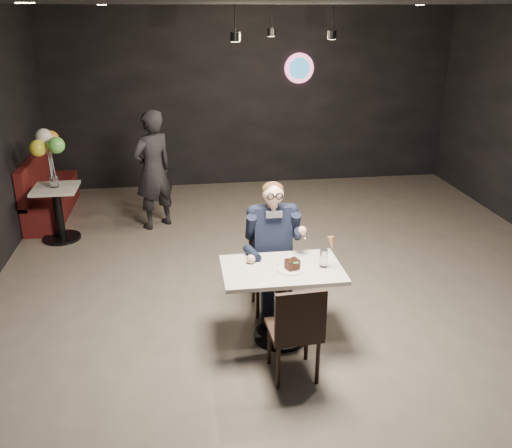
{
  "coord_description": "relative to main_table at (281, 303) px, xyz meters",
  "views": [
    {
      "loc": [
        -1.27,
        -4.87,
        2.97
      ],
      "look_at": [
        -0.56,
        0.1,
        0.95
      ],
      "focal_mm": 38.0,
      "sensor_mm": 36.0,
      "label": 1
    }
  ],
  "objects": [
    {
      "name": "floor",
      "position": [
        0.41,
        0.5,
        -0.38
      ],
      "size": [
        9.0,
        9.0,
        0.0
      ],
      "primitive_type": "plane",
      "color": "#6E645B",
      "rests_on": "ground"
    },
    {
      "name": "wall_sign",
      "position": [
        1.21,
        4.97,
        1.62
      ],
      "size": [
        0.5,
        0.06,
        0.5
      ],
      "primitive_type": null,
      "color": "pink",
      "rests_on": "floor"
    },
    {
      "name": "pendant_lights",
      "position": [
        0.41,
        2.5,
        2.51
      ],
      "size": [
        1.4,
        1.2,
        0.36
      ],
      "primitive_type": "cube",
      "color": "black",
      "rests_on": "floor"
    },
    {
      "name": "main_table",
      "position": [
        0.0,
        0.0,
        0.0
      ],
      "size": [
        1.1,
        0.7,
        0.75
      ],
      "primitive_type": "cube",
      "color": "silver",
      "rests_on": "floor"
    },
    {
      "name": "chair_far",
      "position": [
        0.0,
        0.55,
        0.09
      ],
      "size": [
        0.42,
        0.46,
        0.92
      ],
      "primitive_type": "cube",
      "color": "black",
      "rests_on": "floor"
    },
    {
      "name": "chair_near",
      "position": [
        0.0,
        -0.56,
        0.09
      ],
      "size": [
        0.44,
        0.48,
        0.92
      ],
      "primitive_type": "cube",
      "rotation": [
        0.0,
        0.0,
        0.05
      ],
      "color": "black",
      "rests_on": "floor"
    },
    {
      "name": "seated_man",
      "position": [
        0.0,
        0.55,
        0.34
      ],
      "size": [
        0.6,
        0.8,
        1.44
      ],
      "primitive_type": "cube",
      "color": "black",
      "rests_on": "floor"
    },
    {
      "name": "dessert_plate",
      "position": [
        0.07,
        -0.06,
        0.38
      ],
      "size": [
        0.23,
        0.23,
        0.01
      ],
      "primitive_type": "cylinder",
      "color": "white",
      "rests_on": "main_table"
    },
    {
      "name": "cake_slice",
      "position": [
        0.08,
        -0.05,
        0.43
      ],
      "size": [
        0.14,
        0.13,
        0.08
      ],
      "primitive_type": "cube",
      "rotation": [
        0.0,
        0.0,
        0.35
      ],
      "color": "black",
      "rests_on": "dessert_plate"
    },
    {
      "name": "mint_leaf",
      "position": [
        0.1,
        -0.09,
        0.47
      ],
      "size": [
        0.07,
        0.04,
        0.01
      ],
      "primitive_type": "ellipsoid",
      "color": "#2D8A39",
      "rests_on": "cake_slice"
    },
    {
      "name": "sundae_glass",
      "position": [
        0.38,
        -0.03,
        0.46
      ],
      "size": [
        0.07,
        0.07,
        0.17
      ],
      "primitive_type": "cylinder",
      "color": "silver",
      "rests_on": "main_table"
    },
    {
      "name": "wafer_cone",
      "position": [
        0.44,
        -0.06,
        0.62
      ],
      "size": [
        0.08,
        0.08,
        0.13
      ],
      "primitive_type": "cone",
      "rotation": [
        0.0,
        0.0,
        0.26
      ],
      "color": "tan",
      "rests_on": "sundae_glass"
    },
    {
      "name": "booth_bench",
      "position": [
        -2.84,
        3.77,
        0.09
      ],
      "size": [
        0.47,
        1.87,
        0.94
      ],
      "primitive_type": "cube",
      "color": "#46100F",
      "rests_on": "floor"
    },
    {
      "name": "side_table",
      "position": [
        -2.54,
        2.77,
        -0.02
      ],
      "size": [
        0.57,
        0.57,
        0.72
      ],
      "primitive_type": "cube",
      "color": "silver",
      "rests_on": "floor"
    },
    {
      "name": "balloon_vase",
      "position": [
        -2.54,
        2.77,
        0.45
      ],
      "size": [
        0.11,
        0.11,
        0.16
      ],
      "primitive_type": "cylinder",
      "color": "silver",
      "rests_on": "side_table"
    },
    {
      "name": "balloon_bunch",
      "position": [
        -2.54,
        2.77,
        0.85
      ],
      "size": [
        0.39,
        0.39,
        0.65
      ],
      "primitive_type": "cube",
      "color": "yellow",
      "rests_on": "balloon_vase"
    },
    {
      "name": "passerby",
      "position": [
        -1.26,
        3.07,
        0.47
      ],
      "size": [
        0.74,
        0.69,
        1.69
      ],
      "primitive_type": "imported",
      "rotation": [
        0.0,
        0.0,
        3.78
      ],
      "color": "black",
      "rests_on": "floor"
    }
  ]
}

